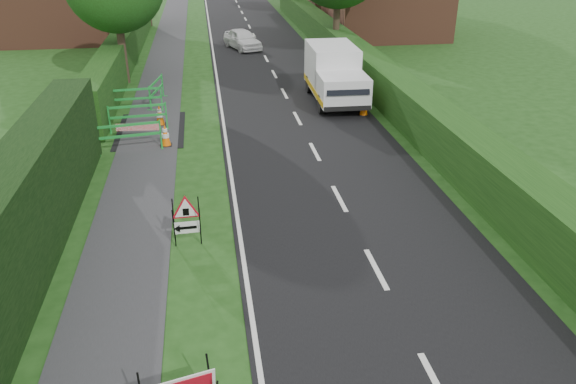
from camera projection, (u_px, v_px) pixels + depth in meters
ground at (268, 308)px, 11.07m from camera, size 120.00×120.00×0.00m
road_surface at (247, 21)px, 42.54m from camera, size 6.00×90.00×0.02m
footpath at (173, 23)px, 41.80m from camera, size 2.00×90.00×0.02m
hedge_west_near at (1, 333)px, 10.40m from camera, size 1.10×18.00×2.50m
hedge_west_far at (127, 64)px, 29.97m from camera, size 1.00×24.00×1.80m
hedge_east at (366, 84)px, 26.18m from camera, size 1.20×50.00×1.50m
triangle_sign at (185, 217)px, 12.87m from camera, size 0.78×0.78×1.10m
works_van at (335, 73)px, 23.33m from camera, size 2.03×4.88×2.20m
traffic_cone_0 at (364, 106)px, 21.87m from camera, size 0.38×0.38×0.79m
traffic_cone_1 at (342, 95)px, 23.23m from camera, size 0.38×0.38×0.79m
traffic_cone_2 at (330, 75)px, 26.21m from camera, size 0.38×0.38×0.79m
traffic_cone_3 at (165, 135)px, 18.88m from camera, size 0.38×0.38×0.79m
traffic_cone_4 at (160, 115)px, 20.82m from camera, size 0.38×0.38×0.79m
ped_barrier_0 at (129, 133)px, 18.32m from camera, size 2.09×0.64×1.00m
ped_barrier_1 at (138, 114)px, 20.16m from camera, size 2.08×0.54×1.00m
ped_barrier_2 at (135, 97)px, 22.14m from camera, size 2.08×0.51×1.00m
ped_barrier_3 at (156, 89)px, 23.20m from camera, size 0.74×2.09×1.00m
redwhite_plank at (139, 139)px, 19.62m from camera, size 1.50×0.16×0.25m
hatchback_car at (242, 39)px, 33.18m from camera, size 2.35×3.64×1.15m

